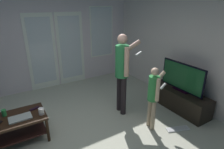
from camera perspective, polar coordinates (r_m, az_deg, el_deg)
The scene contains 13 objects.
ground_plane at distance 3.43m, azimuth -10.32°, elevation -20.47°, with size 5.52×5.40×0.02m, color #BABAA6.
wall_back_with_doors at distance 5.27m, azimuth -21.12°, elevation 10.21°, with size 5.52×0.09×2.84m.
wall_right_plain at distance 4.38m, azimuth 23.97°, elevation 8.30°, with size 0.06×5.40×2.81m.
coffee_table at distance 3.61m, azimuth -26.57°, elevation -13.18°, with size 0.87×0.60×0.47m.
tv_stand at distance 4.48m, azimuth 19.76°, elevation -7.20°, with size 0.46×1.39×0.43m.
flat_screen_tv at distance 4.26m, azimuth 20.58°, elevation -0.82°, with size 0.08×1.05×0.63m.
person_adult at distance 3.77m, azimuth 3.24°, elevation 2.11°, with size 0.73×0.46×1.69m.
person_child at distance 3.45m, azimuth 12.55°, elevation -5.62°, with size 0.47×0.33×1.21m.
loose_keyboard at distance 3.89m, azimuth 19.42°, elevation -15.36°, with size 0.46×0.27×0.02m.
laptop_closed at distance 3.47m, azimuth -26.19°, elevation -11.80°, with size 0.35×0.22×0.02m, color #AEB6AF.
cup_near_edge at distance 3.43m, azimuth -20.75°, elevation -10.43°, with size 0.09×0.09×0.11m, color white.
cup_by_laptop at distance 3.65m, azimuth -30.07°, elevation -10.06°, with size 0.07×0.07×0.11m, color green.
dvd_remote_slim at distance 3.65m, azimuth -22.55°, elevation -9.56°, with size 0.17×0.05×0.02m, color black.
Camera 1 is at (-0.81, -2.45, 2.25)m, focal length 29.98 mm.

